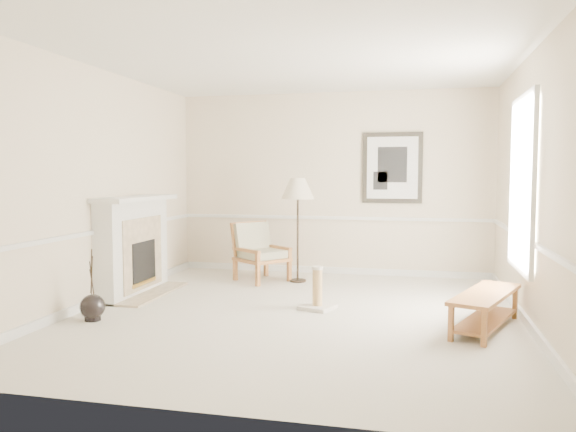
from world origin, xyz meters
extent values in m
plane|color=silver|center=(0.00, 0.00, 0.00)|extent=(5.50, 5.50, 0.00)
cube|color=beige|center=(0.00, 2.75, 1.45)|extent=(5.00, 0.04, 2.90)
cube|color=beige|center=(0.00, -2.75, 1.45)|extent=(5.00, 0.04, 2.90)
cube|color=beige|center=(-2.50, 0.00, 1.45)|extent=(0.04, 5.50, 2.90)
cube|color=beige|center=(2.50, 0.00, 1.45)|extent=(0.04, 5.50, 2.90)
cube|color=white|center=(0.00, 0.00, 2.90)|extent=(5.00, 5.50, 0.04)
cube|color=white|center=(0.00, 2.73, 0.05)|extent=(4.95, 0.04, 0.10)
cube|color=white|center=(0.00, 2.73, 0.90)|extent=(4.95, 0.04, 0.05)
cube|color=white|center=(2.46, 0.40, 1.50)|extent=(0.03, 1.20, 1.80)
cube|color=white|center=(2.45, 0.40, 1.50)|extent=(0.05, 1.34, 1.94)
cube|color=black|center=(0.95, 2.72, 1.70)|extent=(0.92, 0.04, 1.10)
cube|color=white|center=(0.95, 2.69, 1.70)|extent=(0.78, 0.01, 0.96)
cube|color=black|center=(0.95, 2.69, 1.75)|extent=(0.45, 0.01, 0.55)
cube|color=white|center=(-2.36, 0.60, 0.62)|extent=(0.28, 1.50, 1.25)
cube|color=white|center=(-2.31, 0.60, 1.28)|extent=(0.46, 1.64, 0.06)
cube|color=#C6B28E|center=(-2.21, 0.60, 0.55)|extent=(0.02, 1.05, 0.95)
cube|color=black|center=(-2.20, 0.60, 0.42)|extent=(0.02, 0.62, 0.58)
cube|color=gold|center=(-2.20, 0.60, 0.16)|extent=(0.01, 0.66, 0.05)
cube|color=#C6B28E|center=(-2.20, 0.60, 0.01)|extent=(0.60, 1.50, 0.03)
sphere|color=black|center=(-2.12, -0.77, 0.15)|extent=(0.27, 0.27, 0.27)
cylinder|color=black|center=(-2.12, -0.77, 0.04)|extent=(0.17, 0.17, 0.08)
cylinder|color=black|center=(-2.12, -0.77, 0.51)|extent=(0.09, 0.09, 0.43)
cylinder|color=black|center=(-2.12, -0.77, 0.47)|extent=(0.11, 0.10, 0.35)
cylinder|color=black|center=(-2.12, -0.77, 0.54)|extent=(0.05, 0.05, 0.50)
cube|color=#A17034|center=(-0.87, 1.45, 0.18)|extent=(0.08, 0.08, 0.36)
cube|color=#A17034|center=(-1.33, 1.81, 0.18)|extent=(0.08, 0.08, 0.36)
cube|color=#A17034|center=(-0.51, 1.91, 0.18)|extent=(0.08, 0.08, 0.36)
cube|color=#A17034|center=(-0.97, 2.27, 0.18)|extent=(0.08, 0.08, 0.36)
cube|color=#A17034|center=(-0.92, 1.86, 0.33)|extent=(0.92, 0.92, 0.05)
cube|color=#A17034|center=(-1.16, 2.04, 0.62)|extent=(0.52, 0.61, 0.51)
cube|color=#A17034|center=(-1.10, 1.63, 0.49)|extent=(0.55, 0.45, 0.05)
cube|color=#A17034|center=(-0.74, 2.09, 0.49)|extent=(0.55, 0.45, 0.05)
cube|color=silver|center=(-0.92, 1.86, 0.41)|extent=(0.84, 0.84, 0.11)
cube|color=silver|center=(-1.11, 2.01, 0.64)|extent=(0.52, 0.59, 0.46)
cylinder|color=black|center=(-0.39, 1.92, 0.01)|extent=(0.25, 0.25, 0.03)
cylinder|color=black|center=(-0.39, 1.92, 0.72)|extent=(0.03, 0.03, 1.39)
cone|color=#FDF1CA|center=(-0.39, 1.92, 1.39)|extent=(0.60, 0.60, 0.30)
cube|color=#A17034|center=(2.04, -0.17, 0.37)|extent=(0.88, 1.41, 0.04)
cube|color=#A17034|center=(2.04, -0.17, 0.10)|extent=(0.79, 1.30, 0.03)
cube|color=#A17034|center=(1.66, -0.70, 0.17)|extent=(0.06, 0.06, 0.35)
cube|color=#A17034|center=(1.95, -0.81, 0.17)|extent=(0.06, 0.06, 0.35)
cube|color=#A17034|center=(2.12, 0.46, 0.17)|extent=(0.06, 0.06, 0.35)
cube|color=#A17034|center=(2.41, 0.35, 0.17)|extent=(0.06, 0.06, 0.35)
cube|color=silver|center=(0.19, 0.30, 0.02)|extent=(0.46, 0.46, 0.04)
cylinder|color=tan|center=(0.19, 0.30, 0.26)|extent=(0.12, 0.12, 0.43)
cylinder|color=silver|center=(0.19, 0.30, 0.49)|extent=(0.13, 0.13, 0.04)
camera|label=1|loc=(1.32, -6.19, 1.60)|focal=35.00mm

